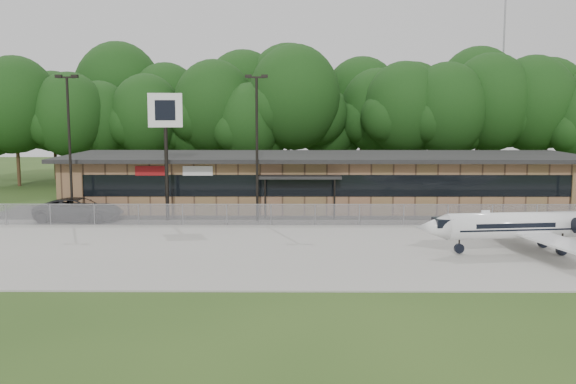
{
  "coord_description": "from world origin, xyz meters",
  "views": [
    {
      "loc": [
        -2.61,
        -27.89,
        7.8
      ],
      "look_at": [
        -2.82,
        12.0,
        2.72
      ],
      "focal_mm": 40.0,
      "sensor_mm": 36.0,
      "label": 1
    }
  ],
  "objects_px": {
    "suv": "(79,210)",
    "terminal": "(323,180)",
    "business_jet": "(534,226)",
    "pole_sign": "(165,124)"
  },
  "relations": [
    {
      "from": "terminal",
      "to": "suv",
      "type": "height_order",
      "value": "terminal"
    },
    {
      "from": "business_jet",
      "to": "suv",
      "type": "relative_size",
      "value": 2.09
    },
    {
      "from": "business_jet",
      "to": "suv",
      "type": "distance_m",
      "value": 29.96
    },
    {
      "from": "terminal",
      "to": "business_jet",
      "type": "bearing_deg",
      "value": -58.36
    },
    {
      "from": "business_jet",
      "to": "pole_sign",
      "type": "bearing_deg",
      "value": 147.98
    },
    {
      "from": "pole_sign",
      "to": "business_jet",
      "type": "bearing_deg",
      "value": -33.97
    },
    {
      "from": "suv",
      "to": "terminal",
      "type": "bearing_deg",
      "value": -65.32
    },
    {
      "from": "terminal",
      "to": "suv",
      "type": "bearing_deg",
      "value": -157.65
    },
    {
      "from": "suv",
      "to": "pole_sign",
      "type": "bearing_deg",
      "value": -86.89
    },
    {
      "from": "terminal",
      "to": "business_jet",
      "type": "distance_m",
      "value": 20.29
    }
  ]
}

